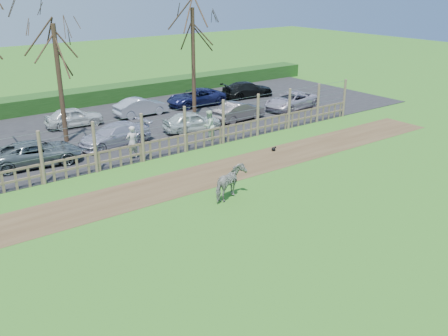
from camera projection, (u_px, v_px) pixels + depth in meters
ground at (242, 218)px, 19.26m from camera, size 120.00×120.00×0.00m
dirt_strip at (180, 183)px, 22.65m from camera, size 34.00×2.80×0.01m
asphalt at (93, 131)px, 30.17m from camera, size 44.00×13.00×0.04m
hedge at (53, 101)px, 35.25m from camera, size 46.00×2.00×1.10m
fence at (143, 146)px, 25.00m from camera, size 30.16×0.16×2.50m
tree_mid at (57, 55)px, 26.58m from camera, size 4.80×4.80×6.83m
tree_right at (193, 36)px, 31.82m from camera, size 4.80×4.80×7.35m
zebra at (230, 183)px, 20.75m from camera, size 1.84×1.37×1.41m
visitor_a at (132, 142)px, 25.30m from camera, size 0.63×0.41×1.72m
visitor_b at (209, 126)px, 28.19m from camera, size 1.00×0.88×1.72m
crow at (274, 149)px, 26.77m from camera, size 0.29×0.22×0.24m
car_2 at (37, 153)px, 24.56m from camera, size 4.54×2.55×1.20m
car_3 at (114, 135)px, 27.39m from camera, size 4.28×2.08×1.20m
car_4 at (192, 121)px, 30.03m from camera, size 3.68×1.86×1.20m
car_5 at (239, 111)px, 32.30m from camera, size 3.75×1.64×1.20m
car_6 at (291, 101)px, 35.07m from camera, size 4.52×2.47×1.20m
car_10 at (74, 117)px, 30.97m from camera, size 3.63×1.71×1.20m
car_11 at (141, 107)px, 33.41m from camera, size 3.67×1.35×1.20m
car_12 at (196, 97)px, 36.05m from camera, size 4.44×2.28×1.20m
car_13 at (248, 89)px, 38.64m from camera, size 4.31×2.17×1.20m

